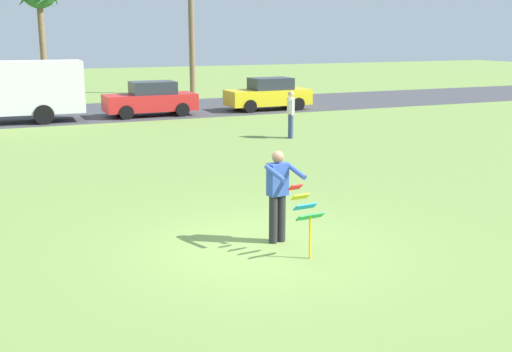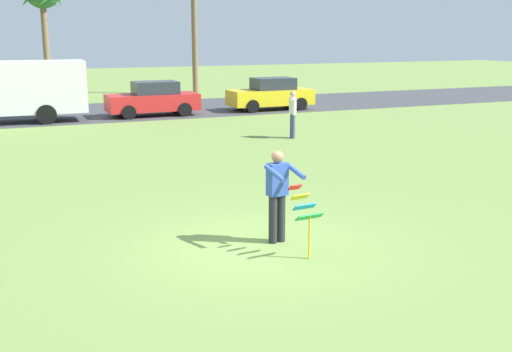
{
  "view_description": "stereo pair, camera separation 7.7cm",
  "coord_description": "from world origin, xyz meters",
  "px_view_note": "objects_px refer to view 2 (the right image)",
  "views": [
    {
      "loc": [
        -4.36,
        -9.96,
        3.82
      ],
      "look_at": [
        0.39,
        1.09,
        1.05
      ],
      "focal_mm": 43.95,
      "sensor_mm": 36.0,
      "label": 1
    },
    {
      "loc": [
        -4.29,
        -9.99,
        3.82
      ],
      "look_at": [
        0.39,
        1.09,
        1.05
      ],
      "focal_mm": 43.95,
      "sensor_mm": 36.0,
      "label": 2
    }
  ],
  "objects_px": {
    "person_walker_near": "(293,113)",
    "parked_car_red": "(153,99)",
    "parked_car_yellow": "(271,94)",
    "parked_truck_red_cab": "(14,90)",
    "kite_held": "(305,210)",
    "person_kite_flyer": "(278,193)"
  },
  "relations": [
    {
      "from": "parked_truck_red_cab",
      "to": "kite_held",
      "type": "bearing_deg",
      "value": -78.73
    },
    {
      "from": "kite_held",
      "to": "person_walker_near",
      "type": "bearing_deg",
      "value": 64.81
    },
    {
      "from": "parked_car_red",
      "to": "parked_car_yellow",
      "type": "xyz_separation_m",
      "value": [
        6.01,
        -0.0,
        0.0
      ]
    },
    {
      "from": "person_kite_flyer",
      "to": "parked_truck_red_cab",
      "type": "distance_m",
      "value": 19.04
    },
    {
      "from": "parked_truck_red_cab",
      "to": "parked_car_red",
      "type": "height_order",
      "value": "parked_truck_red_cab"
    },
    {
      "from": "parked_car_red",
      "to": "person_kite_flyer",
      "type": "bearing_deg",
      "value": -96.85
    },
    {
      "from": "parked_truck_red_cab",
      "to": "person_kite_flyer",
      "type": "bearing_deg",
      "value": -78.61
    },
    {
      "from": "person_walker_near",
      "to": "kite_held",
      "type": "bearing_deg",
      "value": -115.19
    },
    {
      "from": "parked_truck_red_cab",
      "to": "parked_car_red",
      "type": "bearing_deg",
      "value": -0.0
    },
    {
      "from": "person_kite_flyer",
      "to": "parked_car_yellow",
      "type": "xyz_separation_m",
      "value": [
        8.25,
        18.66,
        -0.18
      ]
    },
    {
      "from": "parked_car_red",
      "to": "parked_truck_red_cab",
      "type": "bearing_deg",
      "value": 180.0
    },
    {
      "from": "person_kite_flyer",
      "to": "parked_car_yellow",
      "type": "distance_m",
      "value": 20.41
    },
    {
      "from": "person_walker_near",
      "to": "parked_car_yellow",
      "type": "bearing_deg",
      "value": 71.1
    },
    {
      "from": "kite_held",
      "to": "parked_truck_red_cab",
      "type": "xyz_separation_m",
      "value": [
        -3.89,
        19.5,
        0.57
      ]
    },
    {
      "from": "person_kite_flyer",
      "to": "kite_held",
      "type": "distance_m",
      "value": 0.85
    },
    {
      "from": "kite_held",
      "to": "parked_truck_red_cab",
      "type": "bearing_deg",
      "value": 101.27
    },
    {
      "from": "parked_truck_red_cab",
      "to": "parked_car_yellow",
      "type": "height_order",
      "value": "parked_truck_red_cab"
    },
    {
      "from": "parked_car_yellow",
      "to": "person_walker_near",
      "type": "height_order",
      "value": "person_walker_near"
    },
    {
      "from": "person_kite_flyer",
      "to": "person_walker_near",
      "type": "distance_m",
      "value": 11.82
    },
    {
      "from": "kite_held",
      "to": "parked_truck_red_cab",
      "type": "relative_size",
      "value": 0.18
    },
    {
      "from": "parked_truck_red_cab",
      "to": "person_walker_near",
      "type": "bearing_deg",
      "value": -41.57
    },
    {
      "from": "person_walker_near",
      "to": "parked_car_red",
      "type": "bearing_deg",
      "value": 111.46
    }
  ]
}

